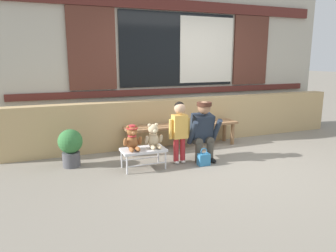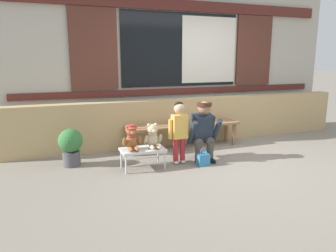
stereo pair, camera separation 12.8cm
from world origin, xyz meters
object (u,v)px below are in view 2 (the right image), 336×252
child_standing (179,126)px  potted_plant (71,145)px  wooden_bench_long (184,128)px  handbag_on_ground (203,159)px  teddy_bear_plain (153,137)px  adult_crouching (203,131)px  teddy_bear_with_hat (132,138)px  small_display_bench (143,151)px

child_standing → potted_plant: bearing=163.2°
wooden_bench_long → handbag_on_ground: wooden_bench_long is taller
teddy_bear_plain → adult_crouching: adult_crouching is taller
wooden_bench_long → adult_crouching: size_ratio=2.21×
wooden_bench_long → potted_plant: 1.99m
teddy_bear_with_hat → child_standing: bearing=1.5°
handbag_on_ground → child_standing: bearing=141.9°
small_display_bench → teddy_bear_plain: 0.25m
child_standing → handbag_on_ground: 0.63m
wooden_bench_long → child_standing: size_ratio=2.19×
teddy_bear_with_hat → adult_crouching: bearing=1.4°
small_display_bench → handbag_on_ground: (0.89, -0.21, -0.17)m
small_display_bench → wooden_bench_long: bearing=38.3°
adult_crouching → handbag_on_ground: size_ratio=3.49×
adult_crouching → potted_plant: (-1.97, 0.46, -0.16)m
teddy_bear_plain → potted_plant: (-1.13, 0.49, -0.14)m
teddy_bear_with_hat → adult_crouching: 1.16m
teddy_bear_with_hat → potted_plant: (-0.81, 0.49, -0.15)m
wooden_bench_long → small_display_bench: (-0.99, -0.78, -0.11)m
potted_plant → child_standing: bearing=-16.8°
adult_crouching → handbag_on_ground: (-0.11, -0.24, -0.38)m
child_standing → handbag_on_ground: (0.30, -0.24, -0.50)m
teddy_bear_plain → adult_crouching: (0.83, 0.03, 0.02)m
teddy_bear_plain → wooden_bench_long: bearing=43.2°
small_display_bench → handbag_on_ground: size_ratio=2.35×
handbag_on_ground → teddy_bear_with_hat: bearing=168.4°
small_display_bench → child_standing: 0.67m
teddy_bear_with_hat → child_standing: size_ratio=0.38×
child_standing → handbag_on_ground: child_standing is taller
teddy_bear_plain → handbag_on_ground: 0.84m
wooden_bench_long → teddy_bear_with_hat: size_ratio=5.78×
child_standing → adult_crouching: (0.41, 0.01, -0.11)m
potted_plant → teddy_bear_plain: bearing=-23.4°
teddy_bear_with_hat → handbag_on_ground: size_ratio=1.34×
teddy_bear_plain → handbag_on_ground: size_ratio=1.34×
child_standing → potted_plant: 1.65m
teddy_bear_plain → child_standing: bearing=2.8°
wooden_bench_long → potted_plant: potted_plant is taller
teddy_bear_plain → child_standing: 0.45m
adult_crouching → potted_plant: 2.03m
adult_crouching → teddy_bear_with_hat: bearing=-178.6°
teddy_bear_plain → potted_plant: bearing=156.6°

